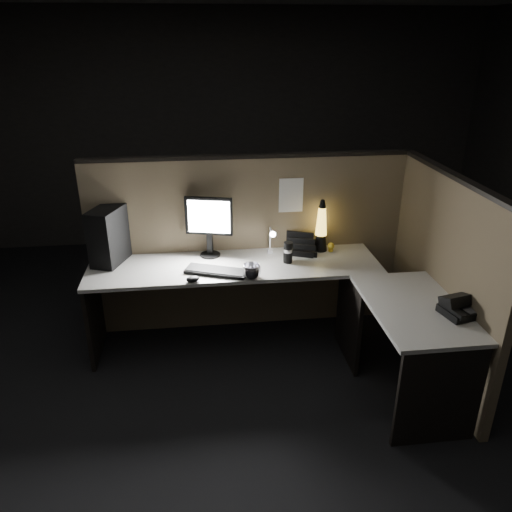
{
  "coord_description": "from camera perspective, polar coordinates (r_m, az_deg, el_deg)",
  "views": [
    {
      "loc": [
        -0.42,
        -2.97,
        2.39
      ],
      "look_at": [
        -0.01,
        0.35,
        0.91
      ],
      "focal_mm": 35.0,
      "sensor_mm": 36.0,
      "label": 1
    }
  ],
  "objects": [
    {
      "name": "desk",
      "position": [
        3.75,
        3.07,
        -5.01
      ],
      "size": [
        2.6,
        1.6,
        0.73
      ],
      "color": "beige",
      "rests_on": "ground"
    },
    {
      "name": "pc_tower",
      "position": [
        4.11,
        -16.24,
        2.44
      ],
      "size": [
        0.33,
        0.47,
        0.45
      ],
      "primitive_type": "cube",
      "rotation": [
        0.0,
        0.0,
        -0.35
      ],
      "color": "black",
      "rests_on": "desk"
    },
    {
      "name": "figurine",
      "position": [
        4.22,
        8.56,
        1.15
      ],
      "size": [
        0.06,
        0.06,
        0.06
      ],
      "primitive_type": "sphere",
      "color": "yellow",
      "rests_on": "desk"
    },
    {
      "name": "mouse",
      "position": [
        3.7,
        -7.24,
        -2.63
      ],
      "size": [
        0.12,
        0.1,
        0.04
      ],
      "primitive_type": "ellipsoid",
      "rotation": [
        0.0,
        0.0,
        0.29
      ],
      "color": "black",
      "rests_on": "desk"
    },
    {
      "name": "partition_back",
      "position": [
        4.25,
        -0.82,
        1.23
      ],
      "size": [
        2.66,
        0.06,
        1.5
      ],
      "primitive_type": "cube",
      "color": "brown",
      "rests_on": "ground"
    },
    {
      "name": "steel_mug",
      "position": [
        3.7,
        -0.52,
        -1.79
      ],
      "size": [
        0.18,
        0.18,
        0.11
      ],
      "primitive_type": "imported",
      "rotation": [
        0.0,
        0.0,
        0.34
      ],
      "color": "silver",
      "rests_on": "desk"
    },
    {
      "name": "organizer",
      "position": [
        4.18,
        5.17,
        0.98
      ],
      "size": [
        0.29,
        0.27,
        0.17
      ],
      "rotation": [
        0.0,
        0.0,
        -0.36
      ],
      "color": "black",
      "rests_on": "desk"
    },
    {
      "name": "desk_phone",
      "position": [
        3.5,
        22.25,
        -5.36
      ],
      "size": [
        0.27,
        0.27,
        0.14
      ],
      "rotation": [
        0.0,
        0.0,
        0.23
      ],
      "color": "black",
      "rests_on": "desk"
    },
    {
      "name": "keyboard",
      "position": [
        3.82,
        -4.56,
        -1.75
      ],
      "size": [
        0.5,
        0.32,
        0.02
      ],
      "primitive_type": "cube",
      "rotation": [
        0.0,
        0.0,
        -0.37
      ],
      "color": "black",
      "rests_on": "desk"
    },
    {
      "name": "floor",
      "position": [
        3.84,
        0.82,
        -14.62
      ],
      "size": [
        6.0,
        6.0,
        0.0
      ],
      "primitive_type": "plane",
      "color": "black",
      "rests_on": "ground"
    },
    {
      "name": "lava_lamp",
      "position": [
        4.18,
        7.44,
        3.0
      ],
      "size": [
        0.12,
        0.12,
        0.44
      ],
      "color": "black",
      "rests_on": "desk"
    },
    {
      "name": "partition_right",
      "position": [
        3.9,
        20.46,
        -2.6
      ],
      "size": [
        0.06,
        1.66,
        1.5
      ],
      "primitive_type": "cube",
      "color": "brown",
      "rests_on": "ground"
    },
    {
      "name": "room_shell",
      "position": [
        3.1,
        0.99,
        9.52
      ],
      "size": [
        6.0,
        6.0,
        6.0
      ],
      "color": "silver",
      "rests_on": "ground"
    },
    {
      "name": "monitor",
      "position": [
        4.02,
        -5.4,
        4.01
      ],
      "size": [
        0.38,
        0.16,
        0.49
      ],
      "rotation": [
        0.0,
        0.0,
        -0.25
      ],
      "color": "black",
      "rests_on": "desk"
    },
    {
      "name": "travel_mug",
      "position": [
        3.96,
        3.67,
        0.42
      ],
      "size": [
        0.08,
        0.08,
        0.17
      ],
      "primitive_type": "cylinder",
      "color": "black",
      "rests_on": "desk"
    },
    {
      "name": "clip_lamp",
      "position": [
        4.04,
        1.77,
        1.83
      ],
      "size": [
        0.05,
        0.19,
        0.24
      ],
      "color": "white",
      "rests_on": "desk"
    },
    {
      "name": "pinned_paper",
      "position": [
        4.12,
        4.03,
        6.94
      ],
      "size": [
        0.2,
        0.0,
        0.29
      ],
      "primitive_type": "cube",
      "color": "white",
      "rests_on": "partition_back"
    }
  ]
}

